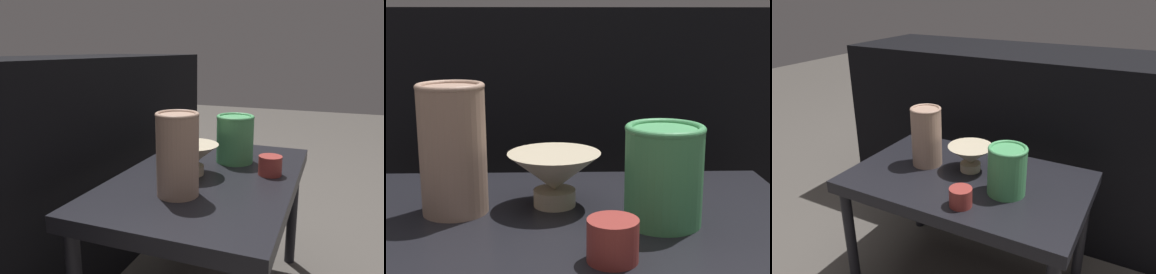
% 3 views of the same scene
% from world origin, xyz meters
% --- Properties ---
extents(table, '(0.77, 0.48, 0.43)m').
position_xyz_m(table, '(0.00, 0.00, 0.38)').
color(table, black).
rests_on(table, ground_plane).
extents(couch_backdrop, '(1.62, 0.50, 0.75)m').
position_xyz_m(couch_backdrop, '(0.00, 0.59, 0.37)').
color(couch_backdrop, black).
rests_on(couch_backdrop, ground_plane).
extents(bowl, '(0.15, 0.15, 0.09)m').
position_xyz_m(bowl, '(-0.01, 0.05, 0.48)').
color(bowl, '#C1B293').
rests_on(bowl, table).
extents(vase_textured_left, '(0.10, 0.10, 0.20)m').
position_xyz_m(vase_textured_left, '(-0.17, 0.02, 0.53)').
color(vase_textured_left, tan).
rests_on(vase_textured_left, table).
extents(vase_colorful_right, '(0.12, 0.12, 0.15)m').
position_xyz_m(vase_colorful_right, '(0.15, -0.03, 0.50)').
color(vase_colorful_right, '#47995B').
rests_on(vase_colorful_right, table).
extents(cup, '(0.07, 0.07, 0.06)m').
position_xyz_m(cup, '(0.06, -0.16, 0.45)').
color(cup, maroon).
rests_on(cup, table).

